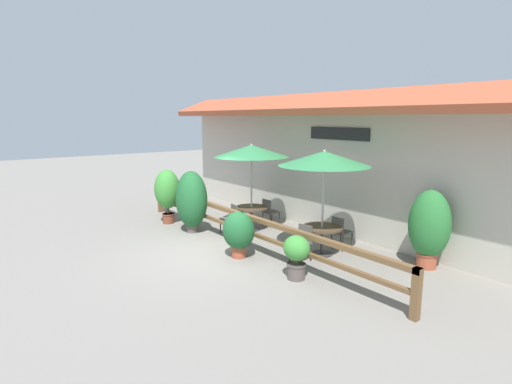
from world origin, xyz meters
name	(u,v)px	position (x,y,z in m)	size (l,w,h in m)	color
ground_plane	(208,254)	(0.00, 0.00, 0.00)	(60.00, 60.00, 0.00)	gray
building_facade	(321,160)	(0.00, 4.10, 2.16)	(14.28, 1.49, 4.23)	#BCB7A8
patio_railing	(241,221)	(0.00, 1.05, 0.70)	(10.40, 0.14, 0.95)	brown
patio_umbrella_near	(251,151)	(-1.12, 2.26, 2.46)	(2.27, 2.27, 2.68)	#B7B2A8
dining_table_near	(251,211)	(-1.12, 2.26, 0.59)	(1.03, 1.03, 0.73)	#4C3826
chair_near_streetside	(231,218)	(-1.17, 1.51, 0.50)	(0.48, 0.48, 0.88)	#514C47
chair_near_wallside	(270,211)	(-1.14, 3.01, 0.50)	(0.42, 0.42, 0.88)	#514C47
patio_umbrella_middle	(324,159)	(1.80, 2.29, 2.46)	(2.27, 2.27, 2.68)	#B7B2A8
dining_table_middle	(322,232)	(1.80, 2.29, 0.59)	(1.03, 1.03, 0.73)	#4C3826
chair_middle_streetside	(302,241)	(1.82, 1.57, 0.50)	(0.48, 0.48, 0.88)	#514C47
chair_middle_wallside	(340,231)	(1.81, 3.00, 0.50)	(0.42, 0.42, 0.88)	#514C47
potted_plant_tall_tropical	(239,232)	(0.67, 0.50, 0.66)	(0.85, 0.77, 1.16)	#9E4C33
potted_plant_entrance_palm	(167,191)	(-3.47, 0.57, 1.09)	(0.91, 0.82, 1.79)	brown
potted_plant_small_flowering	(192,200)	(-2.04, 0.68, 1.00)	(1.03, 0.93, 1.89)	#564C47
potted_plant_corner_fern	(296,254)	(2.56, 0.68, 0.57)	(0.61, 0.55, 0.97)	#564C47
potted_plant_broad_leaf	(429,226)	(3.94, 3.55, 0.99)	(0.95, 0.85, 1.84)	#9E4C33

